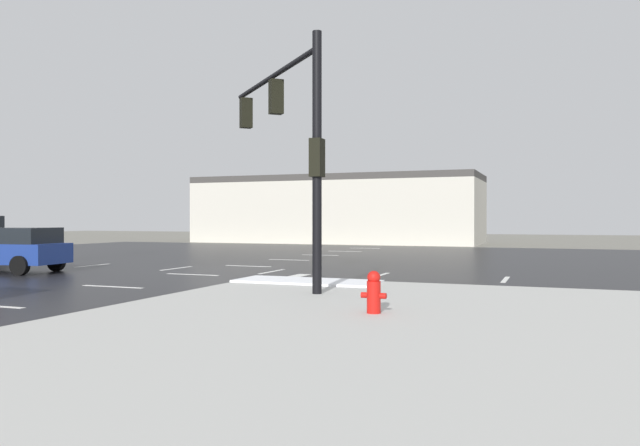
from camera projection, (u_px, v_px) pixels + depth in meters
name	position (u px, v px, depth m)	size (l,w,h in m)	color
ground_plane	(223.00, 271.00, 22.60)	(120.00, 120.00, 0.00)	slate
road_asphalt	(223.00, 270.00, 22.60)	(44.00, 44.00, 0.02)	black
sidewalk_corner	(605.00, 377.00, 7.09)	(18.00, 18.00, 0.14)	#B2B2AD
snow_strip_curbside	(307.00, 281.00, 17.07)	(4.00, 1.60, 0.06)	white
lane_markings	(233.00, 274.00, 20.89)	(36.15, 36.15, 0.01)	silver
traffic_signal_mast	(290.00, 127.00, 16.05)	(4.65, 4.71, 6.17)	black
fire_hydrant	(374.00, 292.00, 11.45)	(0.48, 0.26, 0.79)	red
strip_building_background	(337.00, 210.00, 49.79)	(22.72, 8.00, 5.33)	beige
sedan_blue	(6.00, 249.00, 21.62)	(4.67, 2.40, 1.58)	navy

